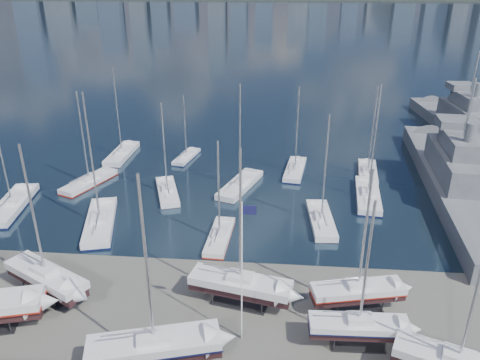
# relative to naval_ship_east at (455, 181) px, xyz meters

# --- Properties ---
(ground) EXTENTS (1400.00, 1400.00, 0.00)m
(ground) POSITION_rel_naval_ship_east_xyz_m (-33.57, -30.93, -1.66)
(ground) COLOR #605E59
(ground) RESTS_ON ground
(water) EXTENTS (1400.00, 600.00, 0.40)m
(water) POSITION_rel_naval_ship_east_xyz_m (-33.57, 279.07, -1.81)
(water) COLOR #182637
(water) RESTS_ON ground
(sailboat_cradle_2) EXTENTS (9.82, 7.03, 15.85)m
(sailboat_cradle_2) POSITION_rel_naval_ship_east_xyz_m (-47.84, -28.21, 0.40)
(sailboat_cradle_2) COLOR #2D2D33
(sailboat_cradle_2) RESTS_ON ground
(sailboat_cradle_3) EXTENTS (11.04, 5.71, 17.09)m
(sailboat_cradle_3) POSITION_rel_naval_ship_east_xyz_m (-34.90, -36.44, 0.46)
(sailboat_cradle_3) COLOR #2D2D33
(sailboat_cradle_3) RESTS_ON ground
(sailboat_cradle_4) EXTENTS (10.14, 4.84, 15.96)m
(sailboat_cradle_4) POSITION_rel_naval_ship_east_xyz_m (-28.79, -27.78, 0.41)
(sailboat_cradle_4) COLOR #2D2D33
(sailboat_cradle_4) RESTS_ON ground
(sailboat_cradle_5) EXTENTS (8.52, 2.64, 13.83)m
(sailboat_cradle_5) POSITION_rel_naval_ship_east_xyz_m (-18.32, -32.48, 0.30)
(sailboat_cradle_5) COLOR #2D2D33
(sailboat_cradle_5) RESTS_ON ground
(sailboat_cradle_6) EXTENTS (9.14, 4.35, 14.37)m
(sailboat_cradle_6) POSITION_rel_naval_ship_east_xyz_m (-17.75, -27.68, 0.32)
(sailboat_cradle_6) COLOR #2D2D33
(sailboat_cradle_6) RESTS_ON ground
(sailboat_moored_0) EXTENTS (4.98, 12.24, 17.77)m
(sailboat_moored_0) POSITION_rel_naval_ship_east_xyz_m (-61.23, -10.89, -1.35)
(sailboat_moored_0) COLOR black
(sailboat_moored_0) RESTS_ON water
(sailboat_moored_1) EXTENTS (6.28, 10.29, 14.90)m
(sailboat_moored_1) POSITION_rel_naval_ship_east_xyz_m (-53.88, -2.31, -1.36)
(sailboat_moored_1) COLOR black
(sailboat_moored_1) RESTS_ON water
(sailboat_moored_2) EXTENTS (3.25, 10.74, 16.11)m
(sailboat_moored_2) POSITION_rel_naval_ship_east_xyz_m (-52.70, 9.61, -1.34)
(sailboat_moored_2) COLOR black
(sailboat_moored_2) RESTS_ON water
(sailboat_moored_3) EXTENTS (6.30, 12.46, 17.94)m
(sailboat_moored_3) POSITION_rel_naval_ship_east_xyz_m (-47.66, -14.45, -1.35)
(sailboat_moored_3) COLOR black
(sailboat_moored_3) RESTS_ON water
(sailboat_moored_4) EXTENTS (5.46, 9.71, 14.13)m
(sailboat_moored_4) POSITION_rel_naval_ship_east_xyz_m (-41.36, -4.70, -1.34)
(sailboat_moored_4) COLOR black
(sailboat_moored_4) RESTS_ON water
(sailboat_moored_5) EXTENTS (3.75, 8.07, 11.64)m
(sailboat_moored_5) POSITION_rel_naval_ship_east_xyz_m (-41.31, 9.44, -1.35)
(sailboat_moored_5) COLOR black
(sailboat_moored_5) RESTS_ON water
(sailboat_moored_6) EXTENTS (2.93, 8.89, 13.11)m
(sailboat_moored_6) POSITION_rel_naval_ship_east_xyz_m (-32.26, -16.45, -1.36)
(sailboat_moored_6) COLOR black
(sailboat_moored_6) RESTS_ON water
(sailboat_moored_7) EXTENTS (6.40, 11.19, 16.30)m
(sailboat_moored_7) POSITION_rel_naval_ship_east_xyz_m (-31.11, -1.60, -1.34)
(sailboat_moored_7) COLOR black
(sailboat_moored_7) RESTS_ON water
(sailboat_moored_8) EXTENTS (4.04, 10.03, 14.57)m
(sailboat_moored_8) POSITION_rel_naval_ship_east_xyz_m (-22.88, 5.13, -1.36)
(sailboat_moored_8) COLOR black
(sailboat_moored_8) RESTS_ON water
(sailboat_moored_9) EXTENTS (3.46, 10.09, 14.98)m
(sailboat_moored_9) POSITION_rel_naval_ship_east_xyz_m (-19.89, -11.29, -1.34)
(sailboat_moored_9) COLOR black
(sailboat_moored_9) RESTS_ON water
(sailboat_moored_10) EXTENTS (4.35, 11.67, 17.04)m
(sailboat_moored_10) POSITION_rel_naval_ship_east_xyz_m (-12.83, -3.61, -1.35)
(sailboat_moored_10) COLOR black
(sailboat_moored_10) RESTS_ON water
(sailboat_moored_11) EXTENTS (3.98, 10.22, 14.88)m
(sailboat_moored_11) POSITION_rel_naval_ship_east_xyz_m (-11.52, 4.80, -1.36)
(sailboat_moored_11) COLOR black
(sailboat_moored_11) RESTS_ON water
(naval_ship_east) EXTENTS (11.22, 47.34, 18.22)m
(naval_ship_east) POSITION_rel_naval_ship_east_xyz_m (0.00, 0.00, 0.00)
(naval_ship_east) COLOR slate
(naval_ship_east) RESTS_ON water
(naval_ship_west) EXTENTS (10.62, 42.68, 17.80)m
(naval_ship_west) POSITION_rel_naval_ship_east_xyz_m (10.13, 26.39, -0.00)
(naval_ship_west) COLOR slate
(naval_ship_west) RESTS_ON water
(flagpole) EXTENTS (1.17, 0.12, 13.34)m
(flagpole) POSITION_rel_naval_ship_east_xyz_m (-28.16, -32.59, 6.11)
(flagpole) COLOR white
(flagpole) RESTS_ON ground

